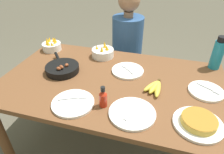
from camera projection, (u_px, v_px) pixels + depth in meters
ground_plane at (112, 145)px, 1.80m from camera, size 14.00×14.00×0.00m
dining_table at (112, 91)px, 1.46m from camera, size 1.56×0.92×0.70m
banana_bunch at (155, 87)px, 1.31m from camera, size 0.12×0.19×0.04m
skillet at (62, 68)px, 1.49m from camera, size 0.30×0.33×0.08m
frittata_plate_center at (198, 122)px, 1.05m from camera, size 0.26×0.26×0.05m
empty_plate_near_front at (132, 113)px, 1.12m from camera, size 0.27×0.27×0.02m
empty_plate_far_left at (73, 103)px, 1.20m from camera, size 0.26×0.26×0.02m
empty_plate_far_right at (128, 71)px, 1.50m from camera, size 0.24×0.24×0.02m
empty_plate_mid_edge at (206, 91)px, 1.29m from camera, size 0.22×0.22×0.02m
fruit_bowl_mango at (52, 46)px, 1.79m from camera, size 0.16×0.16×0.11m
fruit_bowl_citrus at (103, 52)px, 1.69m from camera, size 0.18×0.18×0.12m
water_bottle at (218, 54)px, 1.49m from camera, size 0.08×0.08×0.26m
hot_sauce_bottle at (103, 98)px, 1.16m from camera, size 0.05×0.05×0.14m
person_figure at (127, 58)px, 2.12m from camera, size 0.33×0.33×1.19m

